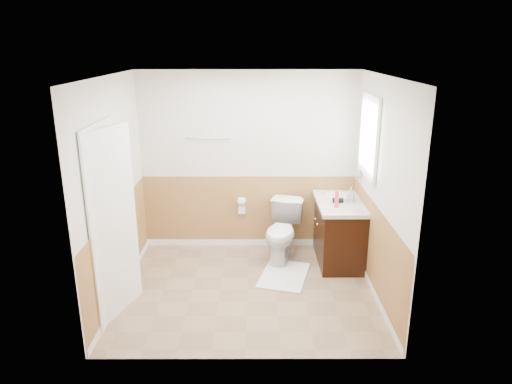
{
  "coord_description": "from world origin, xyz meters",
  "views": [
    {
      "loc": [
        0.09,
        -4.99,
        2.82
      ],
      "look_at": [
        0.1,
        0.25,
        1.15
      ],
      "focal_mm": 32.73,
      "sensor_mm": 36.0,
      "label": 1
    }
  ],
  "objects_px": {
    "bath_mat": "(284,275)",
    "vanity_cabinet": "(338,232)",
    "toilet": "(282,232)",
    "lotion_bottle": "(337,199)",
    "soap_dispenser": "(351,195)"
  },
  "relations": [
    {
      "from": "soap_dispenser",
      "to": "toilet",
      "type": "bearing_deg",
      "value": 175.35
    },
    {
      "from": "toilet",
      "to": "soap_dispenser",
      "type": "height_order",
      "value": "soap_dispenser"
    },
    {
      "from": "toilet",
      "to": "bath_mat",
      "type": "bearing_deg",
      "value": -75.1
    },
    {
      "from": "toilet",
      "to": "vanity_cabinet",
      "type": "distance_m",
      "value": 0.76
    },
    {
      "from": "lotion_bottle",
      "to": "soap_dispenser",
      "type": "bearing_deg",
      "value": 45.72
    },
    {
      "from": "vanity_cabinet",
      "to": "lotion_bottle",
      "type": "bearing_deg",
      "value": -108.96
    },
    {
      "from": "toilet",
      "to": "vanity_cabinet",
      "type": "xyz_separation_m",
      "value": [
        0.76,
        -0.01,
        0.0
      ]
    },
    {
      "from": "toilet",
      "to": "soap_dispenser",
      "type": "distance_m",
      "value": 1.04
    },
    {
      "from": "bath_mat",
      "to": "vanity_cabinet",
      "type": "bearing_deg",
      "value": 33.66
    },
    {
      "from": "bath_mat",
      "to": "lotion_bottle",
      "type": "distance_m",
      "value": 1.17
    },
    {
      "from": "toilet",
      "to": "vanity_cabinet",
      "type": "bearing_deg",
      "value": 14.47
    },
    {
      "from": "toilet",
      "to": "lotion_bottle",
      "type": "height_order",
      "value": "lotion_bottle"
    },
    {
      "from": "bath_mat",
      "to": "lotion_bottle",
      "type": "xyz_separation_m",
      "value": [
        0.66,
        0.21,
        0.95
      ]
    },
    {
      "from": "vanity_cabinet",
      "to": "lotion_bottle",
      "type": "height_order",
      "value": "lotion_bottle"
    },
    {
      "from": "bath_mat",
      "to": "lotion_bottle",
      "type": "relative_size",
      "value": 3.64
    }
  ]
}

